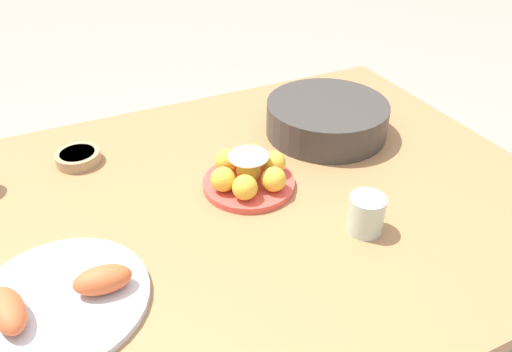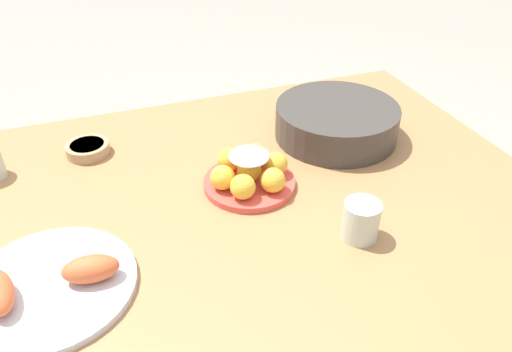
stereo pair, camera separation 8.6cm
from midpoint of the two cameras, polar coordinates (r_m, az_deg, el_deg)
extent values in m
cylinder|color=#A87547|center=(1.70, -27.63, -8.42)|extent=(0.06, 0.06, 0.68)
cylinder|color=#A87547|center=(1.94, 9.27, 1.41)|extent=(0.06, 0.06, 0.68)
cube|color=#A87547|center=(1.14, -1.31, -2.78)|extent=(1.30, 1.06, 0.03)
cylinder|color=#E04C42|center=(1.16, -2.96, -0.91)|extent=(0.21, 0.21, 0.02)
sphere|color=yellow|center=(1.16, -0.07, 1.44)|extent=(0.06, 0.06, 0.06)
sphere|color=yellow|center=(1.19, -2.49, 2.35)|extent=(0.06, 0.06, 0.06)
sphere|color=yellow|center=(1.17, -5.44, 1.71)|extent=(0.06, 0.06, 0.06)
sphere|color=yellow|center=(1.11, -5.99, -0.44)|extent=(0.06, 0.06, 0.06)
sphere|color=yellow|center=(1.08, -3.55, -1.38)|extent=(0.06, 0.06, 0.06)
sphere|color=yellow|center=(1.11, -0.18, -0.44)|extent=(0.06, 0.06, 0.06)
ellipsoid|color=white|center=(1.12, -3.07, 2.20)|extent=(0.09, 0.09, 0.02)
sphere|color=yellow|center=(1.14, -3.02, 0.58)|extent=(0.06, 0.06, 0.06)
cylinder|color=#3D3833|center=(1.36, 6.28, 6.55)|extent=(0.33, 0.33, 0.09)
cylinder|color=brown|center=(1.34, 6.39, 8.03)|extent=(0.27, 0.27, 0.01)
cylinder|color=tan|center=(1.33, -21.42, 1.94)|extent=(0.11, 0.11, 0.03)
cylinder|color=#B26623|center=(1.32, -21.53, 2.35)|extent=(0.08, 0.08, 0.01)
cylinder|color=silver|center=(0.97, -23.86, -12.94)|extent=(0.31, 0.31, 0.01)
ellipsoid|color=#E06033|center=(0.94, -19.72, -11.18)|extent=(0.11, 0.07, 0.05)
ellipsoid|color=#E06033|center=(0.95, -28.93, -13.39)|extent=(0.07, 0.12, 0.05)
cylinder|color=beige|center=(1.03, 10.14, -4.38)|extent=(0.07, 0.07, 0.08)
camera|label=1|loc=(0.04, -92.19, -1.51)|focal=35.00mm
camera|label=2|loc=(0.04, 87.81, 1.51)|focal=35.00mm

